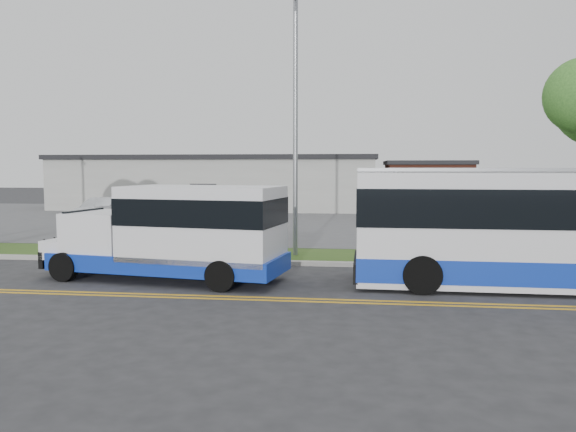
# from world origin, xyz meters

# --- Properties ---
(ground) EXTENTS (140.00, 140.00, 0.00)m
(ground) POSITION_xyz_m (0.00, 0.00, 0.00)
(ground) COLOR #28282B
(ground) RESTS_ON ground
(lane_line_north) EXTENTS (70.00, 0.12, 0.01)m
(lane_line_north) POSITION_xyz_m (0.00, -3.85, 0.01)
(lane_line_north) COLOR gold
(lane_line_north) RESTS_ON ground
(lane_line_south) EXTENTS (70.00, 0.12, 0.01)m
(lane_line_south) POSITION_xyz_m (0.00, -4.15, 0.01)
(lane_line_south) COLOR gold
(lane_line_south) RESTS_ON ground
(curb) EXTENTS (80.00, 0.30, 0.15)m
(curb) POSITION_xyz_m (0.00, 1.10, 0.07)
(curb) COLOR #9E9B93
(curb) RESTS_ON ground
(verge) EXTENTS (80.00, 3.30, 0.10)m
(verge) POSITION_xyz_m (0.00, 2.90, 0.05)
(verge) COLOR #2E511B
(verge) RESTS_ON ground
(parking_lot) EXTENTS (80.00, 25.00, 0.10)m
(parking_lot) POSITION_xyz_m (0.00, 17.00, 0.05)
(parking_lot) COLOR #4C4C4F
(parking_lot) RESTS_ON ground
(commercial_building) EXTENTS (25.40, 10.40, 4.35)m
(commercial_building) POSITION_xyz_m (-6.00, 27.00, 2.18)
(commercial_building) COLOR #9E9E99
(commercial_building) RESTS_ON ground
(brick_wing) EXTENTS (6.30, 7.30, 3.90)m
(brick_wing) POSITION_xyz_m (10.50, 26.00, 1.96)
(brick_wing) COLOR brown
(brick_wing) RESTS_ON ground
(streetlight_near) EXTENTS (0.35, 1.53, 9.50)m
(streetlight_near) POSITION_xyz_m (3.00, 2.73, 5.23)
(streetlight_near) COLOR gray
(streetlight_near) RESTS_ON verge
(shuttle_bus) EXTENTS (7.68, 3.49, 2.85)m
(shuttle_bus) POSITION_xyz_m (0.06, -1.91, 1.52)
(shuttle_bus) COLOR #0F31AB
(shuttle_bus) RESTS_ON ground
(transit_bus) EXTENTS (12.23, 3.06, 3.39)m
(transit_bus) POSITION_xyz_m (11.37, -1.67, 1.71)
(transit_bus) COLOR white
(transit_bus) RESTS_ON ground
(parked_car_a) EXTENTS (1.92, 4.91, 1.59)m
(parked_car_a) POSITION_xyz_m (-8.90, 11.77, 0.90)
(parked_car_a) COLOR silver
(parked_car_a) RESTS_ON parking_lot
(parked_car_b) EXTENTS (3.42, 4.51, 1.22)m
(parked_car_b) POSITION_xyz_m (-8.32, 10.63, 0.71)
(parked_car_b) COLOR silver
(parked_car_b) RESTS_ON parking_lot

